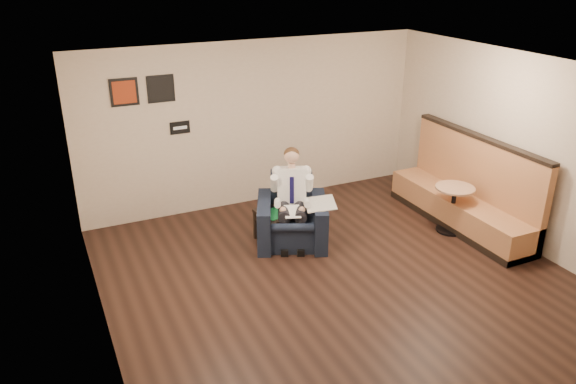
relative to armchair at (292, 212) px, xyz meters
name	(u,v)px	position (x,y,z in m)	size (l,w,h in m)	color
ground	(341,281)	(0.11, -1.31, -0.50)	(6.00, 6.00, 0.00)	black
wall_back	(255,124)	(0.11, 1.69, 0.90)	(6.00, 0.02, 2.80)	beige
wall_front	(535,313)	(0.11, -4.31, 0.90)	(6.00, 0.02, 2.80)	beige
wall_left	(95,231)	(-2.89, -1.31, 0.90)	(0.02, 6.00, 2.80)	beige
wall_right	(523,152)	(3.11, -1.31, 0.90)	(0.02, 6.00, 2.80)	beige
ceiling	(350,72)	(0.11, -1.31, 2.30)	(6.00, 6.00, 0.02)	white
seating_sign	(180,128)	(-1.19, 1.68, 1.00)	(0.32, 0.02, 0.20)	black
art_print_left	(124,92)	(-1.99, 1.68, 1.65)	(0.42, 0.03, 0.42)	#993012
art_print_right	(161,89)	(-1.44, 1.68, 1.65)	(0.42, 0.03, 0.42)	black
armchair	(292,212)	(0.00, 0.00, 0.00)	(1.02, 1.02, 0.99)	black
seated_man	(292,204)	(-0.05, -0.12, 0.18)	(0.65, 0.97, 1.36)	white
lap_papers	(292,212)	(-0.10, -0.22, 0.11)	(0.23, 0.32, 0.01)	white
newspaper	(320,204)	(0.34, -0.27, 0.18)	(0.43, 0.54, 0.01)	silver
side_table	(279,226)	(-0.16, 0.10, -0.25)	(0.60, 0.60, 0.49)	black
green_folder	(278,212)	(-0.19, 0.07, 0.00)	(0.49, 0.35, 0.01)	#27C75D
coffee_mug	(285,203)	(0.01, 0.25, 0.04)	(0.09, 0.09, 0.10)	white
smartphone	(276,207)	(-0.13, 0.28, 0.00)	(0.15, 0.08, 0.01)	black
banquette	(463,183)	(2.70, -0.61, 0.22)	(0.67, 2.81, 1.44)	#AA6D42
cafe_table	(453,209)	(2.43, -0.75, -0.12)	(0.60, 0.60, 0.75)	tan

